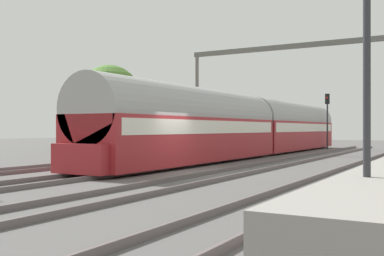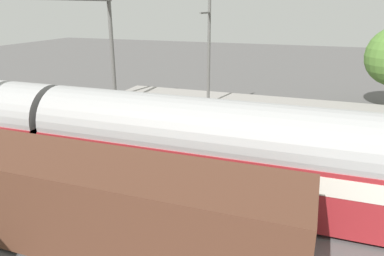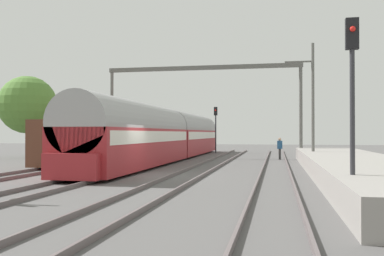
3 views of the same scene
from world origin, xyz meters
name	(u,v)px [view 1 (image 1 of 3)]	position (x,y,z in m)	size (l,w,h in m)	color
ground	(186,172)	(0.00, 0.00, 0.00)	(120.00, 120.00, 0.00)	#575555
track_far_west	(76,164)	(-6.17, 0.00, 0.08)	(1.52, 60.00, 0.16)	#625758
track_west	(145,168)	(-2.06, 0.00, 0.08)	(1.51, 60.00, 0.16)	#625758
track_east	(231,172)	(2.06, 0.00, 0.08)	(1.51, 60.00, 0.16)	#625758
track_far_east	(337,178)	(6.17, 0.00, 0.08)	(1.52, 60.00, 0.16)	#625758
passenger_train	(253,126)	(-2.06, 12.29, 1.97)	(2.93, 32.85, 3.82)	maroon
freight_car	(164,134)	(-6.17, 7.81, 1.47)	(2.80, 13.00, 2.70)	#563323
railway_signal_near	(367,42)	(8.37, -7.54, 3.43)	(0.36, 0.30, 5.38)	#2D2D33
railway_signal_far	(327,114)	(-0.14, 24.86, 3.14)	(0.36, 0.30, 4.88)	#2D2D33
catenary_gantry	(298,71)	(0.00, 15.67, 5.92)	(16.73, 0.28, 7.86)	#60605C
tree_west_background	(110,95)	(-14.49, 12.58, 4.49)	(4.88, 4.88, 6.94)	#4C3826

